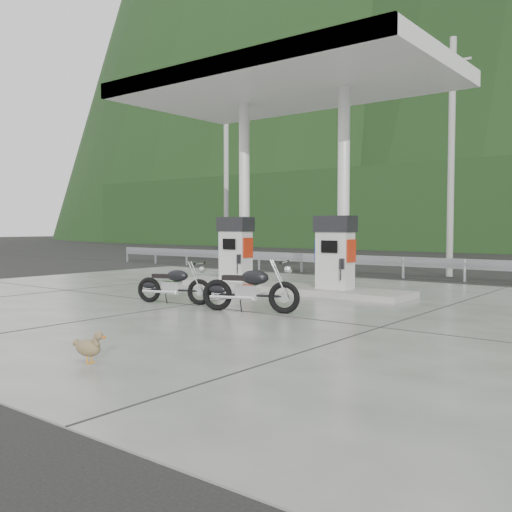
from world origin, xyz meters
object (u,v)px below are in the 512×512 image
Objects in this scene: motorcycle_left at (250,289)px; motorcycle_right at (174,285)px; gas_pump_right at (335,252)px; duck at (88,348)px; gas_pump_left at (235,249)px.

motorcycle_right is (-2.09, -0.07, -0.05)m from motorcycle_left.
gas_pump_right reaches higher than duck.
gas_pump_right is at bearing 71.43° from motorcycle_left.
gas_pump_right reaches higher than motorcycle_right.
gas_pump_right reaches higher than motorcycle_left.
motorcycle_left reaches higher than duck.
gas_pump_left is 1.07× the size of motorcycle_right.
gas_pump_right is 4.12m from motorcycle_right.
motorcycle_left is 4.64m from duck.
gas_pump_right is 0.95× the size of motorcycle_left.
gas_pump_left and gas_pump_right have the same top height.
gas_pump_left reaches higher than motorcycle_right.
gas_pump_right is 8.12m from duck.
motorcycle_left is 1.12× the size of motorcycle_right.
motorcycle_right is (-1.99, -3.54, -0.65)m from gas_pump_right.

